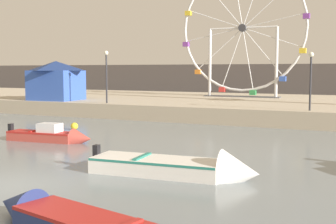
{
  "coord_description": "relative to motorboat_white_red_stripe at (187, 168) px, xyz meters",
  "views": [
    {
      "loc": [
        10.24,
        -10.25,
        3.57
      ],
      "look_at": [
        0.34,
        10.52,
        1.42
      ],
      "focal_mm": 47.9,
      "sensor_mm": 36.0,
      "label": 1
    }
  ],
  "objects": [
    {
      "name": "distant_town_skyline",
      "position": [
        -4.44,
        47.76,
        1.91
      ],
      "size": [
        140.0,
        3.0,
        4.4
      ],
      "primitive_type": "cube",
      "color": "#564C47",
      "rests_on": "ground_plane"
    },
    {
      "name": "mooring_buoy_orange",
      "position": [
        -10.77,
        8.01,
        -0.07
      ],
      "size": [
        0.44,
        0.44,
        0.44
      ],
      "primitive_type": "sphere",
      "color": "yellow",
      "rests_on": "ground_plane"
    },
    {
      "name": "motorboat_faded_red",
      "position": [
        -8.95,
        3.92,
        0.02
      ],
      "size": [
        4.83,
        1.47,
        1.16
      ],
      "rotation": [
        0.0,
        0.0,
        0.11
      ],
      "color": "#B24238",
      "rests_on": "ground_plane"
    },
    {
      "name": "motorboat_navy_blue",
      "position": [
        -0.09,
        -6.05,
        -0.01
      ],
      "size": [
        6.23,
        2.38,
        1.12
      ],
      "rotation": [
        0.0,
        0.0,
        2.92
      ],
      "color": "navy",
      "rests_on": "ground_plane"
    },
    {
      "name": "ground_plane",
      "position": [
        -4.44,
        -3.41,
        -0.29
      ],
      "size": [
        240.0,
        240.0,
        0.0
      ],
      "primitive_type": "plane",
      "color": "slate"
    },
    {
      "name": "quay_promenade",
      "position": [
        -4.44,
        23.76,
        0.26
      ],
      "size": [
        110.0,
        19.73,
        1.09
      ],
      "primitive_type": "cube",
      "color": "#B7A88E",
      "rests_on": "ground_plane"
    },
    {
      "name": "carnival_booth_blue_tent",
      "position": [
        -18.72,
        16.08,
        2.49
      ],
      "size": [
        4.32,
        3.84,
        3.24
      ],
      "rotation": [
        0.0,
        0.0,
        0.06
      ],
      "color": "#3356B7",
      "rests_on": "quay_promenade"
    },
    {
      "name": "promenade_lamp_near",
      "position": [
        -12.84,
        14.73,
        3.37
      ],
      "size": [
        0.32,
        0.32,
        3.92
      ],
      "color": "#2D2D33",
      "rests_on": "quay_promenade"
    },
    {
      "name": "ferris_wheel_white_frame",
      "position": [
        -5.93,
        26.93,
        6.94
      ],
      "size": [
        11.86,
        1.2,
        12.22
      ],
      "color": "silver",
      "rests_on": "quay_promenade"
    },
    {
      "name": "promenade_lamp_far",
      "position": [
        1.86,
        14.9,
        3.18
      ],
      "size": [
        0.32,
        0.32,
        3.59
      ],
      "color": "#2D2D33",
      "rests_on": "quay_promenade"
    },
    {
      "name": "motorboat_white_red_stripe",
      "position": [
        0.0,
        0.0,
        0.0
      ],
      "size": [
        6.04,
        2.01,
        1.47
      ],
      "rotation": [
        0.0,
        0.0,
        0.08
      ],
      "color": "silver",
      "rests_on": "ground_plane"
    }
  ]
}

